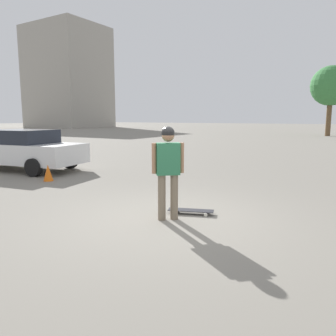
{
  "coord_description": "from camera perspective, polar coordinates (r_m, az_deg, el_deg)",
  "views": [
    {
      "loc": [
        3.15,
        -5.08,
        1.9
      ],
      "look_at": [
        0.0,
        0.0,
        0.98
      ],
      "focal_mm": 35.0,
      "sensor_mm": 36.0,
      "label": 1
    }
  ],
  "objects": [
    {
      "name": "car_parked_near",
      "position": [
        13.18,
        -24.28,
        2.98
      ],
      "size": [
        5.04,
        2.69,
        1.48
      ],
      "rotation": [
        0.0,
        0.0,
        -2.96
      ],
      "color": "silver",
      "rests_on": "ground_plane"
    },
    {
      "name": "skateboard",
      "position": [
        6.61,
        3.99,
        -7.41
      ],
      "size": [
        0.93,
        0.53,
        0.08
      ],
      "rotation": [
        0.0,
        0.0,
        -2.79
      ],
      "color": "#232328",
      "rests_on": "ground_plane"
    },
    {
      "name": "person",
      "position": [
        6.04,
        0.0,
        0.55
      ],
      "size": [
        0.47,
        0.43,
        1.75
      ],
      "rotation": [
        0.0,
        0.0,
        0.72
      ],
      "color": "#7A6B56",
      "rests_on": "ground_plane"
    },
    {
      "name": "ground_plane",
      "position": [
        6.27,
        0.0,
        -8.92
      ],
      "size": [
        220.0,
        220.0,
        0.0
      ],
      "primitive_type": "plane",
      "color": "gray"
    },
    {
      "name": "building_block_distant",
      "position": [
        73.03,
        -17.0,
        14.75
      ],
      "size": [
        14.6,
        12.14,
        20.13
      ],
      "color": "#9E998E",
      "rests_on": "ground_plane"
    },
    {
      "name": "tree_distant",
      "position": [
        39.01,
        26.52,
        12.64
      ],
      "size": [
        4.11,
        4.11,
        7.29
      ],
      "color": "brown",
      "rests_on": "ground_plane"
    },
    {
      "name": "traffic_cone",
      "position": [
        10.59,
        -20.15,
        -0.79
      ],
      "size": [
        0.29,
        0.29,
        0.5
      ],
      "color": "orange",
      "rests_on": "ground_plane"
    }
  ]
}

